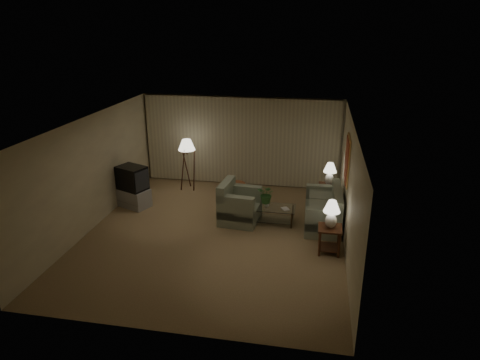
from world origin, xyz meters
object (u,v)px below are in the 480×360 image
armchair (240,206)px  table_lamp_far (330,172)px  ottoman (236,189)px  crt_tv (132,178)px  floor_lamp (187,164)px  sofa (323,211)px  coffee_table (272,212)px  vase (267,204)px  side_table_far (328,191)px  tv_cabinet (134,197)px  side_table_near (330,235)px  table_lamp_near (332,212)px

armchair → table_lamp_far: bearing=-51.4°
ottoman → crt_tv: bearing=-154.3°
floor_lamp → sofa: bearing=-23.5°
coffee_table → crt_tv: size_ratio=1.27×
vase → sofa: bearing=4.2°
table_lamp_far → side_table_far: bearing=45.0°
tv_cabinet → ottoman: 2.87m
armchair → side_table_near: size_ratio=1.91×
sofa → side_table_far: (0.15, 1.25, 0.03)m
table_lamp_far → tv_cabinet: table_lamp_far is taller
side_table_far → coffee_table: side_table_far is taller
armchair → tv_cabinet: 3.05m
sofa → vase: size_ratio=12.03×
side_table_near → table_lamp_near: size_ratio=0.96×
armchair → coffee_table: size_ratio=1.02×
side_table_far → coffee_table: size_ratio=0.53×
side_table_near → tv_cabinet: size_ratio=0.61×
table_lamp_near → table_lamp_far: 2.60m
table_lamp_near → crt_tv: bearing=163.0°
side_table_far → table_lamp_near: size_ratio=0.96×
coffee_table → ottoman: (-1.24, 1.58, -0.09)m
side_table_near → side_table_far: size_ratio=1.00×
table_lamp_near → table_lamp_far: (0.00, 2.60, -0.00)m
side_table_far → coffee_table: (-1.38, -1.35, -0.13)m
armchair → tv_cabinet: bearing=87.7°
sofa → tv_cabinet: 5.06m
tv_cabinet → coffee_table: bearing=17.6°
armchair → crt_tv: (-3.01, 0.41, 0.41)m
table_lamp_near → vase: (-1.53, 1.25, -0.48)m
coffee_table → vase: bearing=-180.0°
ottoman → sofa: bearing=-31.0°
armchair → floor_lamp: bearing=50.9°
table_lamp_far → tv_cabinet: size_ratio=0.63×
side_table_near → table_lamp_near: table_lamp_near is taller
tv_cabinet → vase: 3.70m
table_lamp_far → floor_lamp: bearing=173.4°
table_lamp_far → crt_tv: bearing=-169.0°
sofa → crt_tv: size_ratio=1.94×
table_lamp_far → tv_cabinet: 5.35m
table_lamp_near → floor_lamp: floor_lamp is taller
side_table_near → floor_lamp: (-4.11, 3.07, 0.40)m
side_table_near → crt_tv: size_ratio=0.68×
sofa → side_table_far: bearing=172.0°
side_table_far → floor_lamp: floor_lamp is taller
armchair → side_table_far: armchair is taller
ottoman → vase: bearing=-55.4°
side_table_near → ottoman: side_table_near is taller
table_lamp_far → vase: table_lamp_far is taller
vase → crt_tv: bearing=174.8°
table_lamp_near → coffee_table: (-1.38, 1.25, -0.69)m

